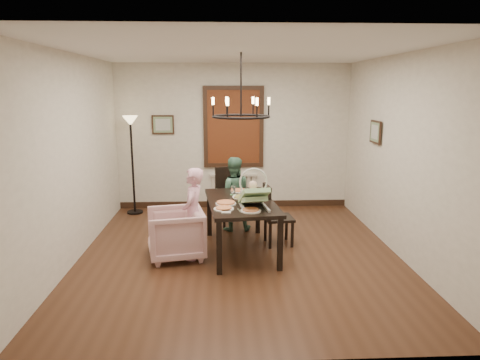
{
  "coord_description": "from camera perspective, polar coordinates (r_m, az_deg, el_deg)",
  "views": [
    {
      "loc": [
        -0.26,
        -5.79,
        2.33
      ],
      "look_at": [
        0.02,
        0.15,
        1.05
      ],
      "focal_mm": 32.0,
      "sensor_mm": 36.0,
      "label": 1
    }
  ],
  "objects": [
    {
      "name": "chair_far",
      "position": [
        7.34,
        -1.2,
        -2.26
      ],
      "size": [
        0.55,
        0.55,
        1.01
      ],
      "primitive_type": null,
      "rotation": [
        0.0,
        0.0,
        0.29
      ],
      "color": "black",
      "rests_on": "room_shell"
    },
    {
      "name": "window_blinds",
      "position": [
        8.29,
        -0.86,
        7.08
      ],
      "size": [
        1.0,
        0.03,
        1.4
      ],
      "primitive_type": "cube",
      "color": "brown",
      "rests_on": "room_shell"
    },
    {
      "name": "floor_lamp",
      "position": [
        8.23,
        -14.12,
        1.76
      ],
      "size": [
        0.3,
        0.3,
        1.8
      ],
      "primitive_type": null,
      "color": "black",
      "rests_on": "room_shell"
    },
    {
      "name": "drinking_glass",
      "position": [
        6.11,
        1.66,
        -2.14
      ],
      "size": [
        0.06,
        0.06,
        0.13
      ],
      "primitive_type": "cylinder",
      "color": "silver",
      "rests_on": "dining_table"
    },
    {
      "name": "room_shell",
      "position": [
        6.23,
        -0.25,
        3.56
      ],
      "size": [
        4.51,
        5.0,
        2.81
      ],
      "color": "#492A19",
      "rests_on": "ground"
    },
    {
      "name": "armchair",
      "position": [
        6.07,
        -8.57,
        -7.07
      ],
      "size": [
        0.89,
        0.88,
        0.69
      ],
      "primitive_type": "imported",
      "rotation": [
        0.0,
        0.0,
        -1.38
      ],
      "color": "#DBA7B1",
      "rests_on": "room_shell"
    },
    {
      "name": "chair_right",
      "position": [
        6.49,
        5.2,
        -4.6
      ],
      "size": [
        0.45,
        0.45,
        0.94
      ],
      "primitive_type": null,
      "rotation": [
        0.0,
        0.0,
        1.68
      ],
      "color": "black",
      "rests_on": "room_shell"
    },
    {
      "name": "pizza_platter",
      "position": [
        5.9,
        -1.9,
        -3.1
      ],
      "size": [
        0.29,
        0.29,
        0.04
      ],
      "primitive_type": "cylinder",
      "color": "tan",
      "rests_on": "dining_table"
    },
    {
      "name": "picture_right",
      "position": [
        7.16,
        17.62,
        6.13
      ],
      "size": [
        0.03,
        0.42,
        0.36
      ],
      "primitive_type": "cube",
      "rotation": [
        0.0,
        0.0,
        1.57
      ],
      "color": "black",
      "rests_on": "room_shell"
    },
    {
      "name": "baby_bouncer",
      "position": [
        5.72,
        1.83,
        -1.9
      ],
      "size": [
        0.48,
        0.61,
        0.37
      ],
      "primitive_type": null,
      "rotation": [
        0.0,
        0.0,
        0.13
      ],
      "color": "#9DCC8C",
      "rests_on": "dining_table"
    },
    {
      "name": "seated_man",
      "position": [
        7.11,
        -0.93,
        -2.69
      ],
      "size": [
        0.51,
        0.41,
        1.02
      ],
      "primitive_type": "imported",
      "rotation": [
        0.0,
        0.0,
        3.18
      ],
      "color": "#447359",
      "rests_on": "room_shell"
    },
    {
      "name": "chandelier",
      "position": [
        5.91,
        0.13,
        8.46
      ],
      "size": [
        0.8,
        0.8,
        0.04
      ],
      "primitive_type": "torus",
      "color": "black",
      "rests_on": "room_shell"
    },
    {
      "name": "radiator",
      "position": [
        8.51,
        -0.84,
        -1.33
      ],
      "size": [
        0.92,
        0.12,
        0.62
      ],
      "primitive_type": null,
      "color": "silver",
      "rests_on": "room_shell"
    },
    {
      "name": "picture_back",
      "position": [
        8.36,
        -10.23,
        7.28
      ],
      "size": [
        0.42,
        0.03,
        0.36
      ],
      "primitive_type": "cube",
      "color": "black",
      "rests_on": "room_shell"
    },
    {
      "name": "salad_bowl",
      "position": [
        6.09,
        0.17,
        -2.44
      ],
      "size": [
        0.3,
        0.3,
        0.07
      ],
      "primitive_type": "imported",
      "color": "white",
      "rests_on": "dining_table"
    },
    {
      "name": "dining_table",
      "position": [
        6.13,
        0.13,
        -3.54
      ],
      "size": [
        1.08,
        1.71,
        0.76
      ],
      "rotation": [
        0.0,
        0.0,
        0.11
      ],
      "color": "black",
      "rests_on": "room_shell"
    },
    {
      "name": "elderly_woman",
      "position": [
        5.96,
        -6.25,
        -5.51
      ],
      "size": [
        0.33,
        0.43,
        1.06
      ],
      "primitive_type": "imported",
      "rotation": [
        0.0,
        0.0,
        -1.77
      ],
      "color": "#E9A5BC",
      "rests_on": "room_shell"
    }
  ]
}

